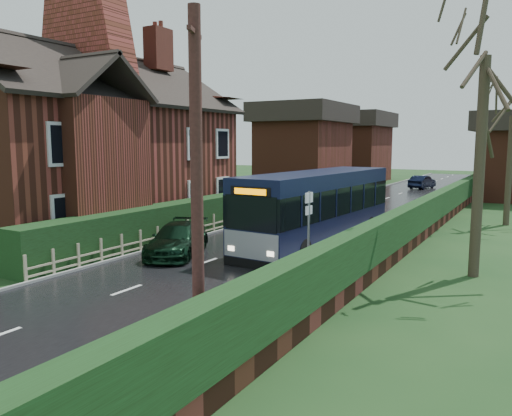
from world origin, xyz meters
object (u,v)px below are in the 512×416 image
Objects in this scene: bus at (317,209)px; car_green at (178,239)px; brick_house at (91,140)px; car_silver at (280,212)px; bus_stop_sign at (309,221)px; telegraph_pole at (197,192)px.

bus reaches higher than car_green.
bus is 2.45× the size of car_green.
car_silver is (7.23, 5.90, -3.71)m from brick_house.
telegraph_pole reaches higher than bus_stop_sign.
bus is 5.38m from car_silver.
bus_stop_sign is 7.08m from telegraph_pole.
brick_house is at bearing 171.17° from bus_stop_sign.
car_green is at bearing -18.47° from brick_house.
car_silver is at bearing 66.60° from car_green.
bus is 1.54× the size of telegraph_pole.
brick_house reaches higher than bus.
bus_stop_sign is at bearing 72.85° from telegraph_pole.
brick_house is 3.76× the size of car_silver.
car_green is at bearing -91.95° from car_silver.
telegraph_pole is (6.30, -15.68, 2.69)m from car_silver.
bus is at bearing 26.80° from car_green.
brick_house is at bearing 139.20° from car_green.
bus is 3.69× the size of bus_stop_sign.
bus_stop_sign reaches higher than car_silver.
telegraph_pole is (2.60, -11.86, 1.84)m from bus.
car_silver is 17.11m from telegraph_pole.
brick_house is at bearing -141.66° from car_silver.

